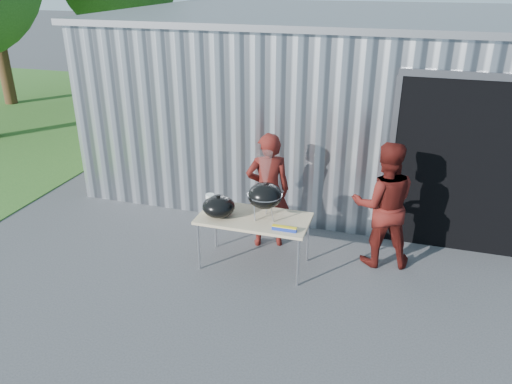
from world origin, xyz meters
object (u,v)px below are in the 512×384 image
(folding_table, at_px, (254,220))
(person_cook, at_px, (268,191))
(kettle_grill, at_px, (265,190))
(person_bystander, at_px, (383,205))

(folding_table, distance_m, person_cook, 0.65)
(kettle_grill, distance_m, person_bystander, 1.64)
(person_cook, bearing_deg, folding_table, 67.19)
(kettle_grill, distance_m, person_cook, 0.71)
(kettle_grill, height_order, person_cook, person_cook)
(folding_table, height_order, person_bystander, person_bystander)
(person_cook, xyz_separation_m, person_bystander, (1.63, -0.03, 0.02))
(person_cook, bearing_deg, person_bystander, 157.94)
(folding_table, xyz_separation_m, person_bystander, (1.65, 0.61, 0.18))
(folding_table, relative_size, person_bystander, 0.84)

